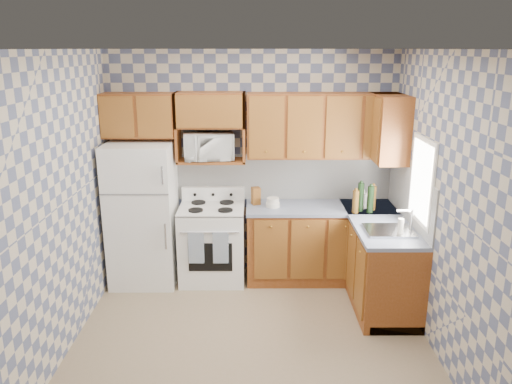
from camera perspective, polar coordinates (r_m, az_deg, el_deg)
floor at (r=5.08m, az=-0.56°, el=-16.12°), size 3.40×3.40×0.00m
back_wall at (r=6.05m, az=-0.50°, el=3.15°), size 3.40×0.02×2.70m
right_wall at (r=4.80m, az=20.13°, el=-1.32°), size 0.02×3.20×2.70m
backsplash_back at (r=6.08m, az=3.27°, el=1.74°), size 2.60×0.02×0.56m
backsplash_right at (r=5.56m, az=17.14°, el=-0.34°), size 0.02×1.60×0.56m
refrigerator at (r=5.99m, az=-12.80°, el=-2.45°), size 0.75×0.70×1.68m
stove_body at (r=6.03m, az=-4.99°, el=-5.93°), size 0.76×0.65×0.90m
cooktop at (r=5.87m, az=-5.10°, el=-1.82°), size 0.76×0.65×0.02m
backguard at (r=6.11m, az=-4.91°, el=-0.18°), size 0.76×0.08×0.17m
dish_towel_left at (r=5.69m, az=-6.86°, el=-6.34°), size 0.18×0.02×0.37m
dish_towel_right at (r=5.67m, az=-4.06°, el=-6.37°), size 0.18×0.02×0.37m
base_cabinets_back at (r=6.09m, az=7.34°, el=-5.89°), size 1.75×0.60×0.88m
base_cabinets_right at (r=5.74m, az=13.72°, el=-7.64°), size 0.60×1.60×0.88m
countertop_back at (r=5.93m, az=7.50°, el=-1.78°), size 1.77×0.63×0.04m
countertop_right at (r=5.57m, az=13.99°, el=-3.30°), size 0.63×1.60×0.04m
upper_cabinets_back at (r=5.85m, az=7.66°, el=7.54°), size 1.75×0.33×0.74m
upper_cabinets_fridge at (r=5.93m, az=-13.24°, el=8.55°), size 0.82×0.33×0.50m
upper_cabinets_right at (r=5.81m, az=14.92°, el=7.09°), size 0.33×0.70×0.74m
microwave_shelf at (r=5.89m, az=-5.10°, el=3.58°), size 0.80×0.33×0.03m
microwave at (r=5.88m, az=-5.48°, el=5.27°), size 0.63×0.47×0.32m
sink at (r=5.25m, az=14.96°, el=-4.31°), size 0.48×0.40×0.03m
window at (r=5.18m, az=18.42°, el=1.22°), size 0.02×0.66×0.86m
bottle_0 at (r=5.78m, az=11.85°, el=-0.56°), size 0.07×0.07×0.33m
bottle_1 at (r=5.75m, az=12.94°, el=-0.84°), size 0.07×0.07×0.31m
bottle_2 at (r=5.85m, az=13.20°, el=-0.65°), size 0.07×0.07×0.28m
bottle_3 at (r=5.70m, az=11.30°, el=-1.10°), size 0.07×0.07×0.26m
knife_block at (r=5.91m, az=-0.02°, el=-0.44°), size 0.12×0.12×0.21m
electric_kettle at (r=5.93m, az=11.96°, el=-0.90°), size 0.14×0.14×0.18m
food_containers at (r=5.83m, az=1.93°, el=-1.20°), size 0.16×0.16×0.11m
soap_bottle at (r=5.15m, az=16.20°, el=-3.85°), size 0.06×0.06×0.17m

